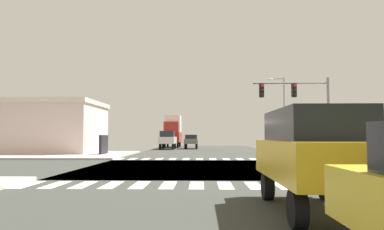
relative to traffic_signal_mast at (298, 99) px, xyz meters
The scene contains 12 objects.
ground 10.59m from the traffic_signal_mast, 133.08° to the right, with size 90.00×90.00×0.05m.
sidewalk_corner_ne 9.24m from the traffic_signal_mast, 37.74° to the left, with size 12.00×12.00×0.14m.
sidewalk_corner_nw 20.65m from the traffic_signal_mast, 165.71° to the left, with size 12.00×12.00×0.14m.
crosswalk_near 16.46m from the traffic_signal_mast, 115.45° to the right, with size 13.50×2.00×0.01m.
crosswalk_far 8.13m from the traffic_signal_mast, behind, with size 13.50×2.00×0.01m.
traffic_signal_mast is the anchor object (origin of this frame).
street_lamp 11.25m from the traffic_signal_mast, 83.79° to the left, with size 1.78×0.32×7.81m.
bank_building 25.07m from the traffic_signal_mast, 160.71° to the left, with size 14.33×8.60×5.08m.
pickup_nearside_1 23.68m from the traffic_signal_mast, 119.51° to the left, with size 2.00×5.10×2.35m.
sedan_farside_1 23.99m from the traffic_signal_mast, 111.13° to the left, with size 1.80×4.30×1.88m.
box_truck_crossing_1 30.96m from the traffic_signal_mast, 111.97° to the left, with size 2.40×7.20×4.85m.
suv_outer_3 19.54m from the traffic_signal_mast, 103.68° to the right, with size 1.96×4.60×2.34m.
Camera 1 is at (-0.57, -20.31, 1.73)m, focal length 34.49 mm.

